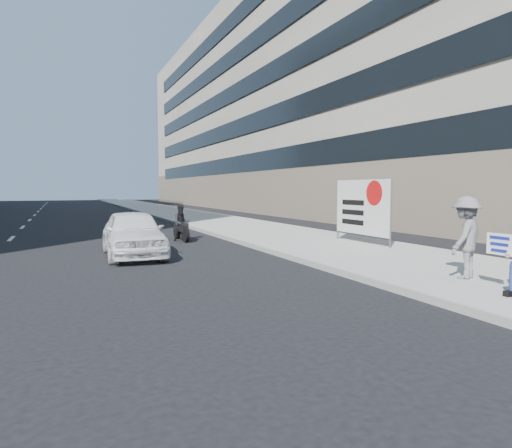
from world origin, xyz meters
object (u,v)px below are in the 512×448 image
white_sedan_near (133,233)px  motorcycle (181,225)px  protest_banner (362,207)px  jogger (466,237)px

white_sedan_near → motorcycle: (2.34, 3.47, -0.07)m
protest_banner → motorcycle: size_ratio=1.50×
protest_banner → motorcycle: 6.94m
white_sedan_near → motorcycle: 4.19m
jogger → motorcycle: (-3.51, 10.48, -0.38)m
protest_banner → motorcycle: protest_banner is taller
protest_banner → motorcycle: bearing=140.2°
jogger → white_sedan_near: size_ratio=0.42×
white_sedan_near → protest_banner: bearing=-5.4°
protest_banner → jogger: bearing=-106.4°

